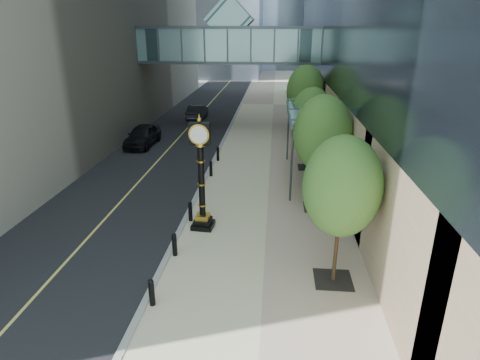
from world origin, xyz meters
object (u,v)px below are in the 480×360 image
pedestrian (320,165)px  car_far (197,112)px  car_near (143,135)px  street_clock (202,182)px

pedestrian → car_far: size_ratio=0.35×
pedestrian → car_near: (-13.42, 6.36, 0.01)m
car_near → car_far: size_ratio=1.09×
pedestrian → car_near: bearing=-47.3°
pedestrian → car_near: car_near is taller
pedestrian → car_near: size_ratio=0.32×
pedestrian → car_far: pedestrian is taller
street_clock → pedestrian: 9.71m
street_clock → car_far: 24.71m
car_near → car_far: 10.71m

